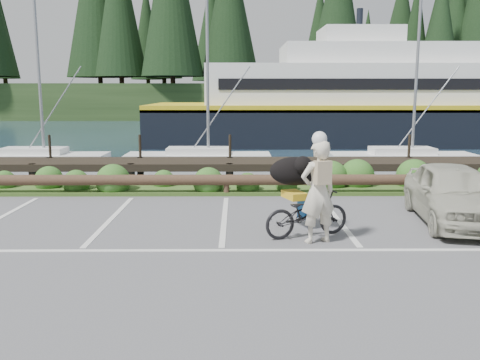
# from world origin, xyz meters

# --- Properties ---
(ground) EXTENTS (72.00, 72.00, 0.00)m
(ground) POSITION_xyz_m (0.00, 0.00, 0.00)
(ground) COLOR #525255
(harbor_backdrop) EXTENTS (170.00, 160.00, 30.00)m
(harbor_backdrop) POSITION_xyz_m (0.39, 78.47, -0.00)
(harbor_backdrop) COLOR #1B3042
(harbor_backdrop) RESTS_ON ground
(vegetation_strip) EXTENTS (34.00, 1.60, 0.10)m
(vegetation_strip) POSITION_xyz_m (0.00, 5.30, 0.05)
(vegetation_strip) COLOR #3D5B21
(vegetation_strip) RESTS_ON ground
(log_rail) EXTENTS (32.00, 0.30, 0.60)m
(log_rail) POSITION_xyz_m (0.00, 4.60, 0.00)
(log_rail) COLOR #443021
(log_rail) RESTS_ON ground
(bicycle) EXTENTS (1.92, 1.22, 0.95)m
(bicycle) POSITION_xyz_m (1.69, 0.52, 0.48)
(bicycle) COLOR black
(bicycle) RESTS_ON ground
(cyclist) EXTENTS (0.85, 0.70, 1.99)m
(cyclist) POSITION_xyz_m (1.84, 0.12, 1.00)
(cyclist) COLOR beige
(cyclist) RESTS_ON ground
(dog) EXTENTS (0.84, 1.15, 0.60)m
(dog) POSITION_xyz_m (1.49, 1.06, 1.25)
(dog) COLOR black
(dog) RESTS_ON bicycle
(parked_car) EXTENTS (2.03, 4.07, 1.33)m
(parked_car) POSITION_xyz_m (5.10, 1.63, 0.67)
(parked_car) COLOR #B7B6A0
(parked_car) RESTS_ON ground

